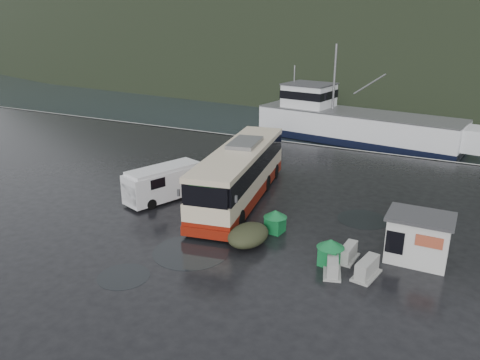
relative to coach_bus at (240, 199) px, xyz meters
The scene contains 14 objects.
ground 4.21m from the coach_bus, 85.96° to the right, with size 160.00×160.00×0.00m, color black.
harbor_water 105.80m from the coach_bus, 89.84° to the left, with size 300.00×180.00×0.02m, color black.
quay_edge 15.80m from the coach_bus, 88.92° to the left, with size 160.00×0.60×1.50m, color #999993.
coach_bus is the anchor object (origin of this frame).
white_van 5.02m from the coach_bus, 152.23° to the right, with size 1.90×5.50×2.29m, color silver, non-canonical shape.
waste_bin_left 5.47m from the coach_bus, 41.77° to the right, with size 0.96×0.96×1.34m, color #126831, non-canonical shape.
waste_bin_right 9.84m from the coach_bus, 36.37° to the right, with size 0.98×0.98×1.36m, color #126831, non-canonical shape.
dome_tent 6.65m from the coach_bus, 59.14° to the right, with size 1.95×2.73×1.07m, color #2E321E, non-canonical shape.
ticket_kiosk 12.11m from the coach_bus, 16.50° to the right, with size 3.12×2.36×2.44m, color silver, non-canonical shape.
jersey_barrier_a 9.91m from the coach_bus, 29.92° to the right, with size 0.80×1.59×0.80m, color #999993, non-canonical shape.
jersey_barrier_b 10.60m from the coach_bus, 38.59° to the right, with size 0.82×1.63×0.82m, color #999993, non-canonical shape.
jersey_barrier_c 11.55m from the coach_bus, 32.10° to the right, with size 0.88×1.76×0.88m, color #999993, non-canonical shape.
fishing_trawler 24.43m from the coach_bus, 85.85° to the left, with size 25.81×5.66×10.32m, color silver, non-canonical shape.
puddles 6.76m from the coach_bus, 64.44° to the right, with size 11.14×14.48×0.01m.
Camera 1 is at (13.02, -21.73, 11.40)m, focal length 35.00 mm.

